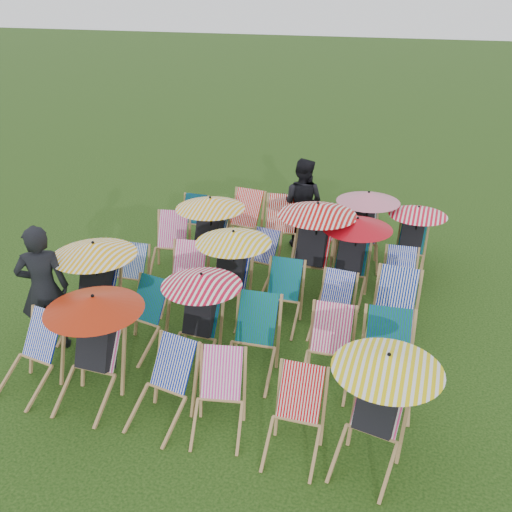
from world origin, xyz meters
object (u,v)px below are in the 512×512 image
(deckchair_29, at_px, (412,238))
(person_left, at_px, (44,289))
(deckchair_0, at_px, (30,357))
(person_rear, at_px, (302,203))
(deckchair_5, at_px, (376,410))

(deckchair_29, bearing_deg, person_left, -134.68)
(deckchair_0, bearing_deg, person_left, 120.33)
(deckchair_0, xyz_separation_m, person_rear, (2.04, 5.15, 0.40))
(deckchair_0, relative_size, deckchair_5, 0.69)
(deckchair_29, bearing_deg, person_rear, 171.28)
(deckchair_5, relative_size, deckchair_29, 1.12)
(person_left, distance_m, person_rear, 4.94)
(deckchair_5, height_order, deckchair_29, deckchair_5)
(deckchair_29, height_order, person_rear, person_rear)
(deckchair_0, bearing_deg, deckchair_5, 9.27)
(deckchair_0, distance_m, deckchair_29, 6.22)
(person_left, height_order, person_rear, person_left)
(deckchair_0, distance_m, person_rear, 5.55)
(deckchair_5, xyz_separation_m, deckchair_29, (-0.01, 4.61, -0.08))
(person_rear, bearing_deg, deckchair_5, 120.95)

